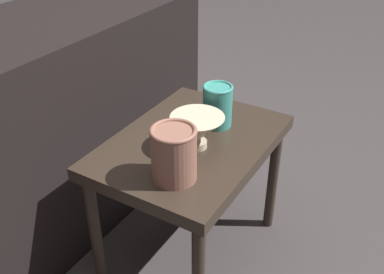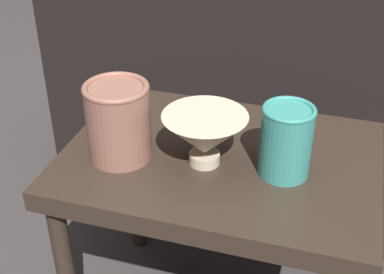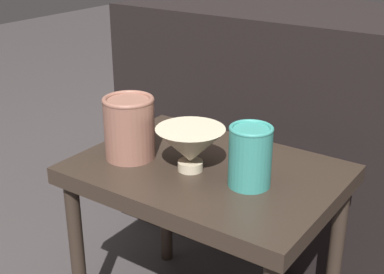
% 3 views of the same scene
% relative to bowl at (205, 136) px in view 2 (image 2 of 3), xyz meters
% --- Properties ---
extents(table, '(0.60, 0.43, 0.46)m').
position_rel_bowl_xyz_m(table, '(0.02, 0.03, -0.12)').
color(table, '#2D231C').
rests_on(table, ground_plane).
extents(couch_backdrop, '(1.14, 0.50, 0.75)m').
position_rel_bowl_xyz_m(couch_backdrop, '(0.02, 0.59, -0.15)').
color(couch_backdrop, black).
rests_on(couch_backdrop, ground_plane).
extents(bowl, '(0.16, 0.16, 0.10)m').
position_rel_bowl_xyz_m(bowl, '(0.00, 0.00, 0.00)').
color(bowl, '#C1B293').
rests_on(bowl, table).
extents(vase_textured_left, '(0.12, 0.12, 0.15)m').
position_rel_bowl_xyz_m(vase_textured_left, '(-0.16, -0.02, 0.02)').
color(vase_textured_left, brown).
rests_on(vase_textured_left, table).
extents(vase_colorful_right, '(0.09, 0.09, 0.13)m').
position_rel_bowl_xyz_m(vase_colorful_right, '(0.15, 0.01, 0.01)').
color(vase_colorful_right, teal).
rests_on(vase_colorful_right, table).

